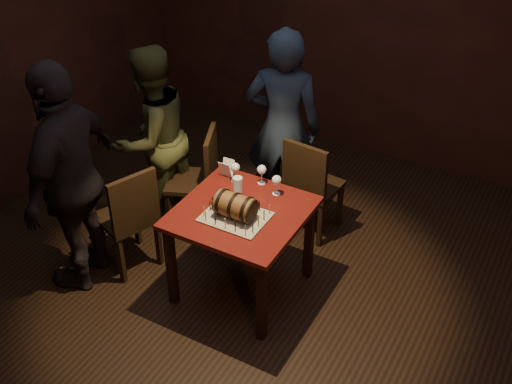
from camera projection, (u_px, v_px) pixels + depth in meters
room_shell at (243, 136)px, 4.18m from camera, size 5.04×5.04×2.80m
pub_table at (241, 223)px, 4.67m from camera, size 0.90×0.90×0.75m
cake_board at (235, 217)px, 4.53m from camera, size 0.45×0.35×0.01m
barrel_cake at (235, 206)px, 4.48m from camera, size 0.34×0.20×0.20m
birthday_candles at (235, 212)px, 4.51m from camera, size 0.40×0.30×0.09m
wine_glass_left at (235, 168)px, 4.85m from camera, size 0.07×0.07×0.16m
wine_glass_mid at (262, 170)px, 4.83m from camera, size 0.07×0.07×0.16m
wine_glass_right at (277, 181)px, 4.71m from camera, size 0.07×0.07×0.16m
pint_of_ale at (238, 187)px, 4.73m from camera, size 0.07×0.07×0.15m
menu_card at (226, 169)px, 4.95m from camera, size 0.10×0.05×0.13m
chair_back at (310, 183)px, 5.30m from camera, size 0.44×0.44×0.93m
chair_left_rear at (200, 175)px, 5.40m from camera, size 0.52×0.52×0.93m
chair_left_front at (130, 215)px, 4.94m from camera, size 0.52×0.52×0.93m
person_back at (283, 128)px, 5.34m from camera, size 0.73×0.58×1.75m
person_left_rear at (152, 138)px, 5.37m from camera, size 0.75×0.89×1.60m
person_left_front at (71, 178)px, 4.64m from camera, size 0.66×1.15×1.84m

